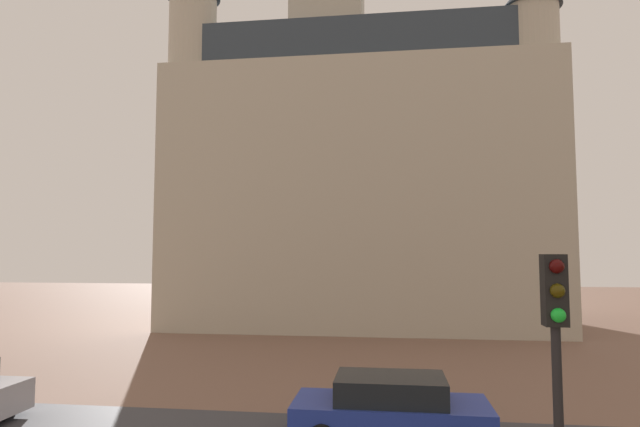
{
  "coord_description": "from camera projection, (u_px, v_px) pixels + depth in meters",
  "views": [
    {
      "loc": [
        2.16,
        -2.45,
        4.35
      ],
      "look_at": [
        0.4,
        10.92,
        5.39
      ],
      "focal_mm": 29.2,
      "sensor_mm": 36.0,
      "label": 1
    }
  ],
  "objects": [
    {
      "name": "landmark_building",
      "position": [
        356.0,
        174.0,
        33.65
      ],
      "size": [
        22.72,
        12.26,
        30.55
      ],
      "color": "#B2A893",
      "rests_on": "ground_plane"
    },
    {
      "name": "car_blue",
      "position": [
        391.0,
        410.0,
        12.07
      ],
      "size": [
        4.52,
        2.1,
        1.5
      ],
      "color": "#23389E",
      "rests_on": "ground_plane"
    },
    {
      "name": "traffic_light_pole",
      "position": [
        557.0,
        358.0,
        6.46
      ],
      "size": [
        0.28,
        0.34,
        4.34
      ],
      "color": "black",
      "rests_on": "ground_plane"
    }
  ]
}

